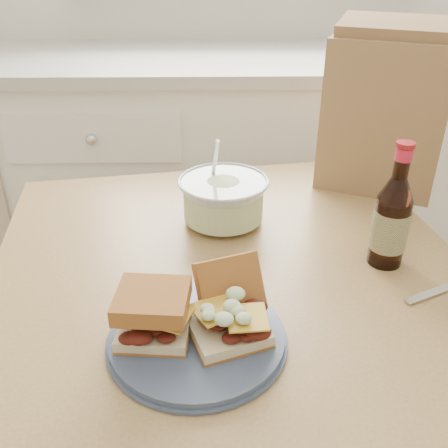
{
  "coord_description": "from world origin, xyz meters",
  "views": [
    {
      "loc": [
        -0.12,
        -0.08,
        1.29
      ],
      "look_at": [
        -0.11,
        0.72,
        0.83
      ],
      "focal_mm": 40.0,
      "sensor_mm": 36.0,
      "label": 1
    }
  ],
  "objects_px": {
    "dining_table": "(231,308)",
    "paper_bag": "(384,115)",
    "plate": "(197,337)",
    "coleslaw_bowl": "(223,201)",
    "beer_bottle": "(391,220)"
  },
  "relations": [
    {
      "from": "dining_table",
      "to": "paper_bag",
      "type": "relative_size",
      "value": 2.89
    },
    {
      "from": "plate",
      "to": "coleslaw_bowl",
      "type": "distance_m",
      "value": 0.38
    },
    {
      "from": "coleslaw_bowl",
      "to": "beer_bottle",
      "type": "relative_size",
      "value": 0.8
    },
    {
      "from": "paper_bag",
      "to": "beer_bottle",
      "type": "bearing_deg",
      "value": -78.95
    },
    {
      "from": "dining_table",
      "to": "coleslaw_bowl",
      "type": "relative_size",
      "value": 5.3
    },
    {
      "from": "paper_bag",
      "to": "plate",
      "type": "bearing_deg",
      "value": -103.7
    },
    {
      "from": "plate",
      "to": "paper_bag",
      "type": "height_order",
      "value": "paper_bag"
    },
    {
      "from": "dining_table",
      "to": "paper_bag",
      "type": "bearing_deg",
      "value": 34.37
    },
    {
      "from": "plate",
      "to": "beer_bottle",
      "type": "distance_m",
      "value": 0.42
    },
    {
      "from": "dining_table",
      "to": "beer_bottle",
      "type": "distance_m",
      "value": 0.36
    },
    {
      "from": "beer_bottle",
      "to": "coleslaw_bowl",
      "type": "bearing_deg",
      "value": 175.33
    },
    {
      "from": "beer_bottle",
      "to": "plate",
      "type": "bearing_deg",
      "value": -125.55
    },
    {
      "from": "plate",
      "to": "coleslaw_bowl",
      "type": "xyz_separation_m",
      "value": [
        0.05,
        0.38,
        0.04
      ]
    },
    {
      "from": "dining_table",
      "to": "beer_bottle",
      "type": "bearing_deg",
      "value": -9.16
    },
    {
      "from": "plate",
      "to": "beer_bottle",
      "type": "relative_size",
      "value": 1.11
    }
  ]
}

